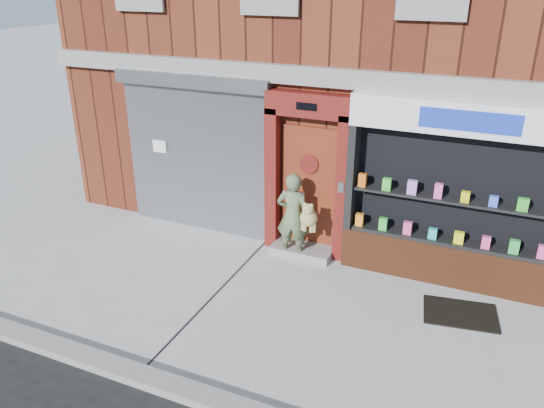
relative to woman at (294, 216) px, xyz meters
The scene contains 7 objects.
ground 1.94m from the woman, 60.94° to the right, with size 80.00×80.00×0.00m, color #9E9E99.
building 5.55m from the woman, 79.13° to the left, with size 12.00×8.16×8.00m.
shutter_bay 2.36m from the woman, 169.75° to the left, with size 3.10×0.30×3.04m.
red_door_bay 0.74m from the woman, 71.71° to the left, with size 1.52×0.58×2.90m.
pharmacy_bay 2.68m from the woman, ahead, with size 3.50×0.41×3.00m.
woman is the anchor object (origin of this frame).
doormat 3.09m from the woman, 12.23° to the right, with size 1.06×0.74×0.03m, color black.
Camera 1 is at (2.12, -6.25, 4.68)m, focal length 35.00 mm.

